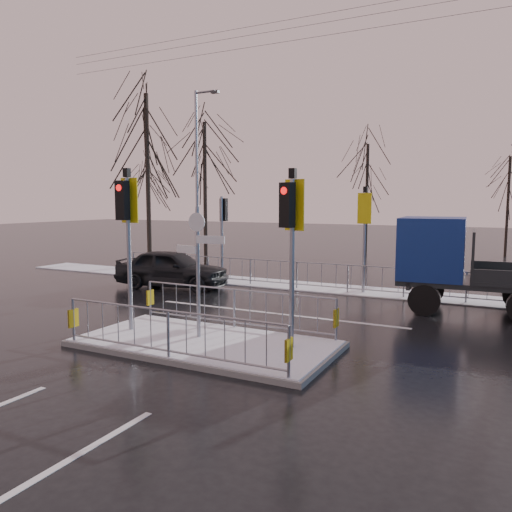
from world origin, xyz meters
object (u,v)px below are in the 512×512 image
at_px(car_far_lane, 172,268).
at_px(flatbed_truck, 462,262).
at_px(traffic_island, 205,330).
at_px(street_lamp_left, 198,175).

xyz_separation_m(car_far_lane, flatbed_truck, (10.38, 0.53, 0.77)).
relative_size(traffic_island, car_far_lane, 1.37).
bearing_deg(traffic_island, car_far_lane, 131.71).
height_order(traffic_island, car_far_lane, traffic_island).
height_order(traffic_island, flatbed_truck, traffic_island).
bearing_deg(car_far_lane, street_lamp_left, 6.95).
distance_m(car_far_lane, flatbed_truck, 10.42).
xyz_separation_m(car_far_lane, street_lamp_left, (-0.99, 3.40, 3.74)).
bearing_deg(street_lamp_left, flatbed_truck, -14.20).
distance_m(traffic_island, car_far_lane, 8.16).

